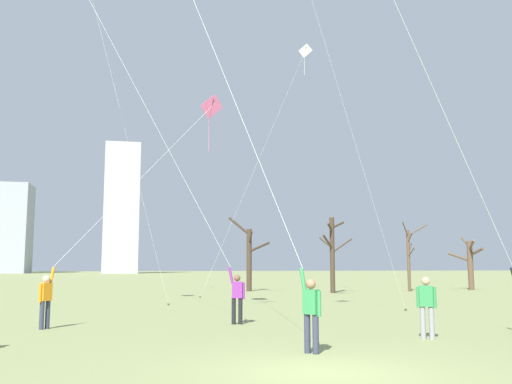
% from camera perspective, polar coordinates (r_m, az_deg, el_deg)
% --- Properties ---
extents(ground_plane, '(400.00, 400.00, 0.00)m').
position_cam_1_polar(ground_plane, '(10.84, 6.69, -17.49)').
color(ground_plane, '#848E56').
extents(kite_flyer_foreground_left_teal, '(5.73, 6.49, 18.49)m').
position_cam_1_polar(kite_flyer_foreground_left_teal, '(14.40, -1.49, 6.07)').
color(kite_flyer_foreground_left_teal, '#33384C').
rests_on(kite_flyer_foreground_left_teal, ground).
extents(kite_flyer_foreground_right_green, '(9.69, 1.46, 20.23)m').
position_cam_1_polar(kite_flyer_foreground_right_green, '(17.31, 22.13, -2.71)').
color(kite_flyer_foreground_right_green, black).
rests_on(kite_flyer_foreground_right_green, ground).
extents(kite_flyer_midfield_center_orange, '(9.24, 3.94, 18.69)m').
position_cam_1_polar(kite_flyer_midfield_center_orange, '(19.68, -6.41, -1.51)').
color(kite_flyer_midfield_center_orange, black).
rests_on(kite_flyer_midfield_center_orange, ground).
extents(kite_flyer_midfield_left_pink, '(6.29, 4.85, 9.04)m').
position_cam_1_polar(kite_flyer_midfield_left_pink, '(19.39, -17.50, -6.74)').
color(kite_flyer_midfield_left_pink, '#33384C').
rests_on(kite_flyer_midfield_left_pink, ground).
extents(bystander_strolling_midfield, '(0.45, 0.34, 1.62)m').
position_cam_1_polar(bystander_strolling_midfield, '(15.96, 16.67, -10.69)').
color(bystander_strolling_midfield, gray).
rests_on(bystander_strolling_midfield, ground).
extents(distant_kite_high_overhead_white, '(7.77, 1.62, 17.13)m').
position_cam_1_polar(distant_kite_high_overhead_white, '(39.87, 4.02, 11.77)').
color(distant_kite_high_overhead_white, white).
rests_on(distant_kite_high_overhead_white, ground).
extents(bare_tree_rightmost, '(2.89, 2.13, 5.17)m').
position_cam_1_polar(bare_tree_rightmost, '(44.87, 15.06, -6.19)').
color(bare_tree_rightmost, brown).
rests_on(bare_tree_rightmost, ground).
extents(bare_tree_left_of_center, '(2.87, 1.95, 5.63)m').
position_cam_1_polar(bare_tree_left_of_center, '(43.64, -0.69, -6.38)').
color(bare_tree_left_of_center, '#423326').
rests_on(bare_tree_left_of_center, ground).
extents(bare_tree_far_right_edge, '(2.47, 2.89, 5.35)m').
position_cam_1_polar(bare_tree_far_right_edge, '(41.19, 7.62, -5.92)').
color(bare_tree_far_right_edge, '#423326').
rests_on(bare_tree_far_right_edge, ground).
extents(bare_tree_leftmost, '(1.65, 3.40, 4.26)m').
position_cam_1_polar(bare_tree_leftmost, '(49.01, 20.57, -6.46)').
color(bare_tree_leftmost, brown).
rests_on(bare_tree_leftmost, ground).
extents(skyline_wide_slab, '(7.59, 11.08, 22.96)m').
position_cam_1_polar(skyline_wide_slab, '(160.83, -22.96, -3.38)').
color(skyline_wide_slab, '#9EA3AD').
rests_on(skyline_wide_slab, ground).
extents(skyline_slender_spire, '(8.81, 5.70, 33.29)m').
position_cam_1_polar(skyline_slender_spire, '(149.64, -13.25, -1.53)').
color(skyline_slender_spire, '#B2B2B7').
rests_on(skyline_slender_spire, ground).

